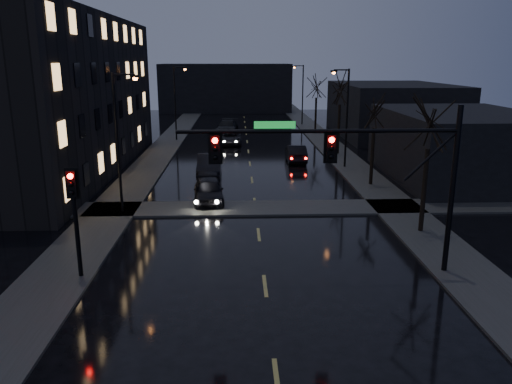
{
  "coord_description": "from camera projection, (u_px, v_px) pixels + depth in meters",
  "views": [
    {
      "loc": [
        -1.03,
        -10.12,
        8.67
      ],
      "look_at": [
        -0.27,
        10.46,
        3.2
      ],
      "focal_mm": 35.0,
      "sensor_mm": 36.0,
      "label": 1
    }
  ],
  "objects": [
    {
      "name": "oncoming_car_d",
      "position": [
        227.0,
        127.0,
        60.11
      ],
      "size": [
        2.85,
        5.87,
        1.65
      ],
      "primitive_type": "imported",
      "rotation": [
        0.0,
        0.0,
        -0.1
      ],
      "color": "black",
      "rests_on": "ground"
    },
    {
      "name": "streetlight_r_far",
      "position": [
        301.0,
        90.0,
        67.1
      ],
      "size": [
        1.53,
        0.28,
        8.0
      ],
      "color": "black",
      "rests_on": "ground"
    },
    {
      "name": "sidewalk_cross",
      "position": [
        256.0,
        208.0,
        29.89
      ],
      "size": [
        40.0,
        3.0,
        0.12
      ],
      "primitive_type": "cube",
      "color": "#2D2D2B",
      "rests_on": "ground"
    },
    {
      "name": "commercial_right_near",
      "position": [
        460.0,
        146.0,
        37.06
      ],
      "size": [
        10.0,
        14.0,
        5.0
      ],
      "primitive_type": "cube",
      "color": "black",
      "rests_on": "ground"
    },
    {
      "name": "tree_far",
      "position": [
        317.0,
        83.0,
        59.07
      ],
      "size": [
        3.43,
        3.43,
        7.88
      ],
      "color": "black",
      "rests_on": "ground"
    },
    {
      "name": "sidewalk_left",
      "position": [
        156.0,
        157.0,
        45.52
      ],
      "size": [
        3.0,
        140.0,
        0.12
      ],
      "primitive_type": "cube",
      "color": "#2D2D2B",
      "rests_on": "ground"
    },
    {
      "name": "tree_mid_b",
      "position": [
        341.0,
        83.0,
        45.41
      ],
      "size": [
        3.74,
        3.74,
        8.59
      ],
      "color": "black",
      "rests_on": "ground"
    },
    {
      "name": "oncoming_car_a",
      "position": [
        209.0,
        190.0,
        31.14
      ],
      "size": [
        2.15,
        4.64,
        1.54
      ],
      "primitive_type": "imported",
      "rotation": [
        0.0,
        0.0,
        0.08
      ],
      "color": "black",
      "rests_on": "ground"
    },
    {
      "name": "oncoming_car_c",
      "position": [
        230.0,
        138.0,
        52.52
      ],
      "size": [
        2.32,
        4.97,
        1.38
      ],
      "primitive_type": "imported",
      "rotation": [
        0.0,
        0.0,
        0.01
      ],
      "color": "black",
      "rests_on": "ground"
    },
    {
      "name": "streetlight_l_far",
      "position": [
        177.0,
        97.0,
        54.0
      ],
      "size": [
        1.53,
        0.28,
        8.0
      ],
      "color": "black",
      "rests_on": "ground"
    },
    {
      "name": "commercial_right_far",
      "position": [
        392.0,
        110.0,
        58.23
      ],
      "size": [
        12.0,
        18.0,
        6.0
      ],
      "primitive_type": "cube",
      "color": "black",
      "rests_on": "ground"
    },
    {
      "name": "lead_car",
      "position": [
        296.0,
        153.0,
        43.67
      ],
      "size": [
        1.6,
        4.53,
        1.49
      ],
      "primitive_type": "imported",
      "rotation": [
        0.0,
        0.0,
        3.14
      ],
      "color": "black",
      "rests_on": "ground"
    },
    {
      "name": "signal_mast",
      "position": [
        362.0,
        160.0,
        19.61
      ],
      "size": [
        11.11,
        0.41,
        7.0
      ],
      "color": "black",
      "rests_on": "ground"
    },
    {
      "name": "tree_near",
      "position": [
        431.0,
        112.0,
        24.26
      ],
      "size": [
        3.52,
        3.52,
        8.08
      ],
      "color": "black",
      "rests_on": "ground"
    },
    {
      "name": "tree_mid_a",
      "position": [
        375.0,
        103.0,
        34.02
      ],
      "size": [
        3.3,
        3.3,
        7.58
      ],
      "color": "black",
      "rests_on": "ground"
    },
    {
      "name": "sidewalk_right",
      "position": [
        341.0,
        156.0,
        46.13
      ],
      "size": [
        3.0,
        140.0,
        0.12
      ],
      "primitive_type": "cube",
      "color": "#2D2D2B",
      "rests_on": "ground"
    },
    {
      "name": "streetlight_r_mid",
      "position": [
        345.0,
        110.0,
        40.06
      ],
      "size": [
        1.53,
        0.28,
        8.0
      ],
      "color": "black",
      "rests_on": "ground"
    },
    {
      "name": "oncoming_car_b",
      "position": [
        209.0,
        165.0,
        38.26
      ],
      "size": [
        1.79,
        5.02,
        1.65
      ],
      "primitive_type": "imported",
      "rotation": [
        0.0,
        0.0,
        0.01
      ],
      "color": "black",
      "rests_on": "ground"
    },
    {
      "name": "signal_pole_left",
      "position": [
        75.0,
        208.0,
        19.68
      ],
      "size": [
        0.35,
        0.41,
        4.53
      ],
      "color": "black",
      "rests_on": "ground"
    },
    {
      "name": "streetlight_l_near",
      "position": [
        121.0,
        132.0,
        27.93
      ],
      "size": [
        1.53,
        0.28,
        8.0
      ],
      "color": "black",
      "rests_on": "ground"
    },
    {
      "name": "apartment_block",
      "position": [
        39.0,
        95.0,
        38.88
      ],
      "size": [
        12.0,
        30.0,
        12.0
      ],
      "primitive_type": "cube",
      "color": "black",
      "rests_on": "ground"
    },
    {
      "name": "far_block",
      "position": [
        226.0,
        88.0,
        86.24
      ],
      "size": [
        22.0,
        10.0,
        8.0
      ],
      "primitive_type": "cube",
      "color": "black",
      "rests_on": "ground"
    }
  ]
}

